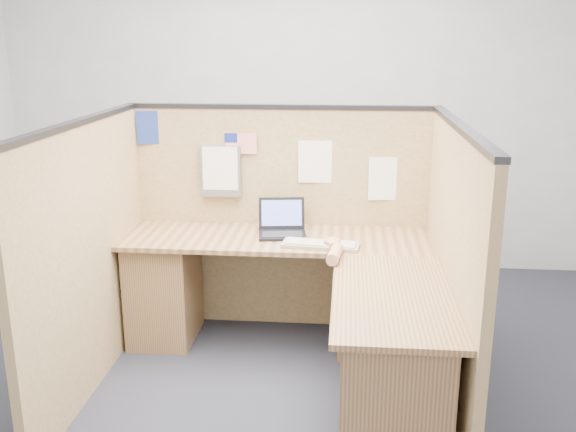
# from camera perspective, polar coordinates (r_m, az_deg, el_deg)

# --- Properties ---
(floor) EXTENTS (5.00, 5.00, 0.00)m
(floor) POSITION_cam_1_polar(r_m,az_deg,el_deg) (3.75, -2.13, -15.71)
(floor) COLOR black
(floor) RESTS_ON ground
(wall_back) EXTENTS (5.00, 0.00, 5.00)m
(wall_back) POSITION_cam_1_polar(r_m,az_deg,el_deg) (5.47, 0.78, 9.85)
(wall_back) COLOR #9EA1A3
(wall_back) RESTS_ON floor
(wall_front) EXTENTS (5.00, 0.00, 5.00)m
(wall_front) POSITION_cam_1_polar(r_m,az_deg,el_deg) (1.16, -17.60, -13.61)
(wall_front) COLOR #9EA1A3
(wall_front) RESTS_ON floor
(cubicle_partitions) EXTENTS (2.06, 1.83, 1.53)m
(cubicle_partitions) POSITION_cam_1_polar(r_m,az_deg,el_deg) (3.82, -1.43, -2.44)
(cubicle_partitions) COLOR olive
(cubicle_partitions) RESTS_ON floor
(l_desk) EXTENTS (1.95, 1.75, 0.73)m
(l_desk) POSITION_cam_1_polar(r_m,az_deg,el_deg) (3.81, 1.14, -8.56)
(l_desk) COLOR brown
(l_desk) RESTS_ON floor
(laptop) EXTENTS (0.32, 0.32, 0.22)m
(laptop) POSITION_cam_1_polar(r_m,az_deg,el_deg) (4.12, -0.42, -0.86)
(laptop) COLOR black
(laptop) RESTS_ON l_desk
(keyboard) EXTENTS (0.48, 0.22, 0.03)m
(keyboard) POSITION_cam_1_polar(r_m,az_deg,el_deg) (3.87, 2.91, -2.56)
(keyboard) COLOR gray
(keyboard) RESTS_ON l_desk
(mouse) EXTENTS (0.11, 0.08, 0.04)m
(mouse) POSITION_cam_1_polar(r_m,az_deg,el_deg) (3.85, 4.03, -2.60)
(mouse) COLOR silver
(mouse) RESTS_ON l_desk
(hand_forearm) EXTENTS (0.11, 0.37, 0.08)m
(hand_forearm) POSITION_cam_1_polar(r_m,az_deg,el_deg) (3.71, 4.14, -3.03)
(hand_forearm) COLOR tan
(hand_forearm) RESTS_ON l_desk
(blue_poster) EXTENTS (0.16, 0.03, 0.22)m
(blue_poster) POSITION_cam_1_polar(r_m,az_deg,el_deg) (4.39, -12.23, 7.69)
(blue_poster) COLOR navy
(blue_poster) RESTS_ON cubicle_partitions
(american_flag) EXTENTS (0.22, 0.01, 0.37)m
(american_flag) POSITION_cam_1_polar(r_m,az_deg,el_deg) (4.25, -4.56, 6.27)
(american_flag) COLOR olive
(american_flag) RESTS_ON cubicle_partitions
(file_holder) EXTENTS (0.27, 0.05, 0.34)m
(file_holder) POSITION_cam_1_polar(r_m,az_deg,el_deg) (4.29, -5.99, 4.03)
(file_holder) COLOR slate
(file_holder) RESTS_ON cubicle_partitions
(paper_left) EXTENTS (0.22, 0.02, 0.28)m
(paper_left) POSITION_cam_1_polar(r_m,az_deg,el_deg) (4.23, 2.41, 4.84)
(paper_left) COLOR white
(paper_left) RESTS_ON cubicle_partitions
(paper_right) EXTENTS (0.22, 0.03, 0.29)m
(paper_right) POSITION_cam_1_polar(r_m,az_deg,el_deg) (4.25, 8.67, 3.28)
(paper_right) COLOR white
(paper_right) RESTS_ON cubicle_partitions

